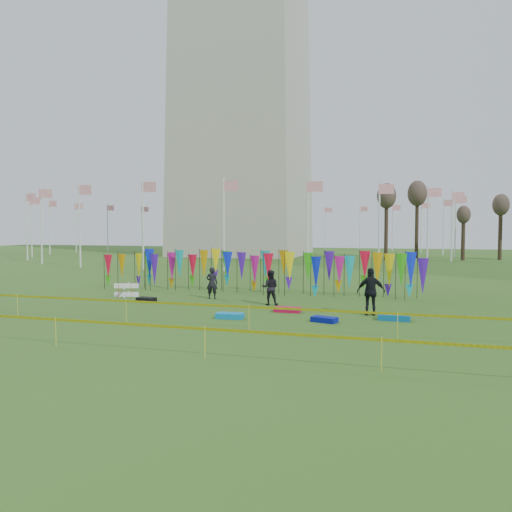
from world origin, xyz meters
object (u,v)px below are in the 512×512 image
(person_left, at_px, (212,283))
(box_kite, at_px, (126,290))
(kite_bag_turquoise, at_px, (230,316))
(kite_bag_teal, at_px, (394,317))
(kite_bag_blue, at_px, (324,319))
(person_mid, at_px, (270,288))
(kite_bag_black, at_px, (146,299))
(person_right, at_px, (371,292))
(kite_bag_red, at_px, (287,310))

(person_left, bearing_deg, box_kite, -2.84)
(kite_bag_turquoise, height_order, kite_bag_teal, kite_bag_teal)
(person_left, bearing_deg, kite_bag_blue, 132.33)
(kite_bag_blue, xyz_separation_m, kite_bag_teal, (2.57, 1.20, 0.01))
(kite_bag_turquoise, distance_m, kite_bag_teal, 6.51)
(box_kite, relative_size, person_mid, 0.45)
(box_kite, bearing_deg, kite_bag_turquoise, -30.63)
(person_left, bearing_deg, kite_bag_black, 23.21)
(person_mid, bearing_deg, box_kite, -13.25)
(kite_bag_turquoise, bearing_deg, person_right, 24.33)
(person_left, distance_m, kite_bag_blue, 8.19)
(person_mid, distance_m, person_right, 5.02)
(person_mid, relative_size, kite_bag_turquoise, 1.52)
(box_kite, xyz_separation_m, person_mid, (8.01, -0.43, 0.46))
(person_mid, xyz_separation_m, kite_bag_teal, (5.74, -2.44, -0.71))
(person_right, relative_size, kite_bag_blue, 2.04)
(box_kite, relative_size, kite_bag_black, 0.81)
(person_mid, height_order, person_right, person_right)
(kite_bag_black, relative_size, kite_bag_teal, 0.76)
(kite_bag_red, bearing_deg, kite_bag_turquoise, -130.03)
(kite_bag_turquoise, bearing_deg, person_mid, 81.63)
(person_mid, xyz_separation_m, person_right, (4.77, -1.55, 0.16))
(kite_bag_turquoise, xyz_separation_m, kite_bag_black, (-5.58, 3.21, -0.00))
(box_kite, bearing_deg, person_right, -8.79)
(box_kite, xyz_separation_m, kite_bag_blue, (11.19, -4.07, -0.27))
(person_left, relative_size, person_right, 0.83)
(person_right, xyz_separation_m, kite_bag_teal, (0.97, -0.90, -0.87))
(kite_bag_turquoise, distance_m, kite_bag_black, 6.43)
(person_mid, relative_size, kite_bag_blue, 1.71)
(box_kite, relative_size, person_left, 0.45)
(person_left, relative_size, kite_bag_black, 1.79)
(kite_bag_red, bearing_deg, person_left, 148.20)
(person_mid, height_order, kite_bag_black, person_mid)
(kite_bag_red, bearing_deg, person_right, 3.58)
(person_right, xyz_separation_m, kite_bag_blue, (-1.60, -2.10, -0.89))
(person_left, xyz_separation_m, person_right, (8.21, -2.69, 0.17))
(kite_bag_blue, height_order, kite_bag_teal, kite_bag_teal)
(kite_bag_black, bearing_deg, person_mid, 7.00)
(person_right, distance_m, kite_bag_black, 11.00)
(person_right, height_order, kite_bag_red, person_right)
(kite_bag_blue, bearing_deg, person_left, 144.06)
(box_kite, distance_m, person_mid, 8.04)
(box_kite, relative_size, kite_bag_teal, 0.61)
(person_mid, distance_m, kite_bag_teal, 6.28)
(person_right, height_order, kite_bag_turquoise, person_right)
(person_mid, xyz_separation_m, kite_bag_red, (1.27, -1.76, -0.72))
(kite_bag_turquoise, xyz_separation_m, kite_bag_teal, (6.33, 1.52, 0.01))
(kite_bag_blue, relative_size, kite_bag_red, 0.85)
(person_right, bearing_deg, kite_bag_red, -7.65)
(kite_bag_blue, height_order, kite_bag_red, kite_bag_red)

